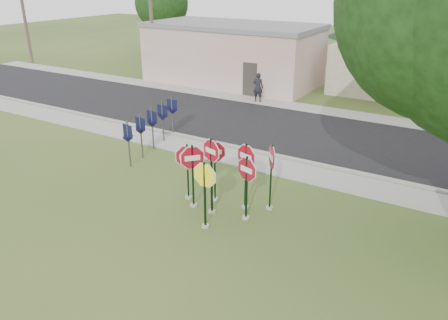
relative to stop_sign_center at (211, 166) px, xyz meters
The scene contains 20 objects.
ground 1.99m from the stop_sign_center, 85.77° to the right, with size 120.00×120.00×0.00m, color #34531F.
sidewalk_near 4.79m from the stop_sign_center, 89.04° to the left, with size 60.00×1.60×0.06m, color gray.
road 9.14m from the stop_sign_center, 89.52° to the left, with size 60.00×7.00×0.04m, color black.
sidewalk_far 13.39m from the stop_sign_center, 89.68° to the left, with size 60.00×1.60×0.06m, color gray.
curb 5.72m from the stop_sign_center, 89.22° to the left, with size 60.00×0.20×0.14m, color gray.
stop_sign_center is the anchor object (origin of this frame).
stop_sign_yellow 0.97m from the stop_sign_center, 70.59° to the right, with size 1.09×0.24×2.34m.
stop_sign_left 0.82m from the stop_sign_center, behind, with size 0.78×0.83×2.37m.
stop_sign_right 1.22m from the stop_sign_center, 11.23° to the left, with size 1.04×0.35×2.31m.
stop_sign_back_right 1.19m from the stop_sign_center, 46.57° to the left, with size 1.05×0.31×2.45m.
stop_sign_back_left 0.93m from the stop_sign_center, 114.93° to the left, with size 0.88×0.55×2.35m.
stop_sign_far_right 1.97m from the stop_sign_center, 37.81° to the left, with size 0.67×0.89×2.46m.
stop_sign_far_left 1.39m from the stop_sign_center, 160.72° to the left, with size 0.97×0.64×2.18m.
route_sign_row 6.38m from the stop_sign_center, 146.80° to the left, with size 1.43×4.63×2.00m.
building_stucco 19.19m from the stop_sign_center, 117.72° to the left, with size 12.20×6.20×4.20m.
building_house 21.18m from the stop_sign_center, 84.34° to the left, with size 11.60×11.60×6.20m.
utility_pole_near 20.14m from the stop_sign_center, 134.47° to the left, with size 2.20×0.26×9.50m.
utility_pole_far 31.47m from the stop_sign_center, 153.07° to the left, with size 2.20×0.26×9.00m.
bg_tree_left 30.58m from the stop_sign_center, 130.92° to the left, with size 4.90×4.90×7.35m.
pedestrian 13.96m from the stop_sign_center, 110.40° to the left, with size 0.65×0.43×1.78m, color black.
Camera 1 is at (6.80, -9.74, 7.35)m, focal length 35.00 mm.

